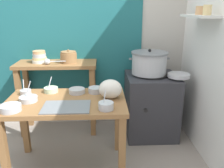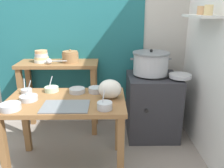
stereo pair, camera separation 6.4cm
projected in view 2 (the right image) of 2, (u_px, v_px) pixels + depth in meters
The scene contains 19 objects.
wall_back at pixel (87, 26), 2.96m from camera, with size 4.40×0.12×2.60m.
wall_right at pixel (223, 34), 2.13m from camera, with size 0.30×3.20×2.60m.
prep_table at pixel (66, 111), 2.20m from camera, with size 1.10×0.66×0.72m.
back_shelf_table at pixel (59, 80), 2.90m from camera, with size 0.96×0.40×0.90m.
stove_block at pixel (152, 105), 2.88m from camera, with size 0.60×0.61×0.78m.
steamer_pot at pixel (151, 63), 2.74m from camera, with size 0.48×0.43×0.30m.
clay_pot at pixel (70, 57), 2.81m from camera, with size 0.20×0.20×0.16m.
bowl_stack_enamel at pixel (42, 57), 2.81m from camera, with size 0.18×0.18×0.14m.
ladle at pixel (50, 61), 2.72m from camera, with size 0.30×0.07×0.07m.
serving_tray at pixel (65, 106), 2.00m from camera, with size 0.40×0.28×0.01m, color slate.
plastic_bag at pixel (110, 89), 2.17m from camera, with size 0.22×0.18×0.18m, color silver.
wide_pan at pixel (180, 76), 2.62m from camera, with size 0.25×0.25×0.04m, color #B7BABF.
prep_bowl_0 at pixel (52, 89), 2.36m from camera, with size 0.14×0.14×0.15m.
prep_bowl_1 at pixel (77, 90), 2.33m from camera, with size 0.16×0.16×0.05m.
prep_bowl_2 at pixel (29, 98), 2.14m from camera, with size 0.16×0.16×0.18m.
prep_bowl_3 at pixel (27, 91), 2.30m from camera, with size 0.11×0.11×0.15m.
prep_bowl_4 at pixel (95, 90), 2.34m from camera, with size 0.14×0.14×0.05m.
prep_bowl_5 at pixel (10, 106), 1.94m from camera, with size 0.17×0.17×0.05m.
prep_bowl_6 at pixel (105, 105), 1.94m from camera, with size 0.13×0.13×0.15m.
Camera 2 is at (0.35, -1.95, 1.53)m, focal length 37.56 mm.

